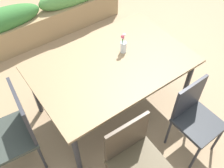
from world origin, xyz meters
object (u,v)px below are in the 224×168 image
chair_end_left (13,130)px  chair_near_left (135,158)px  flower_vase (123,45)px  planter_box (42,18)px  chair_near_right (194,115)px  dining_table (112,67)px

chair_end_left → chair_near_left: bearing=-132.3°
chair_near_left → flower_vase: bearing=-119.6°
chair_end_left → planter_box: 2.18m
chair_near_left → chair_near_right: bearing=-178.8°
flower_vase → planter_box: size_ratio=0.09×
chair_near_left → chair_end_left: bearing=-46.2°
flower_vase → planter_box: flower_vase is taller
chair_end_left → planter_box: size_ratio=0.36×
chair_near_left → dining_table: bearing=-111.4°
chair_near_right → chair_end_left: (-1.56, 0.89, 0.04)m
dining_table → flower_vase: flower_vase is taller
planter_box → flower_vase: bearing=-82.3°
chair_near_right → dining_table: bearing=-67.9°
chair_end_left → planter_box: bearing=-26.0°
chair_near_right → flower_vase: size_ratio=3.75×
dining_table → chair_near_right: chair_near_right is taller
dining_table → chair_end_left: size_ratio=1.70×
dining_table → chair_near_right: 1.00m
dining_table → chair_near_left: (-0.38, -0.89, -0.23)m
chair_near_right → flower_vase: 1.05m
chair_end_left → chair_near_left: chair_end_left is taller
chair_near_left → flower_vase: size_ratio=3.61×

